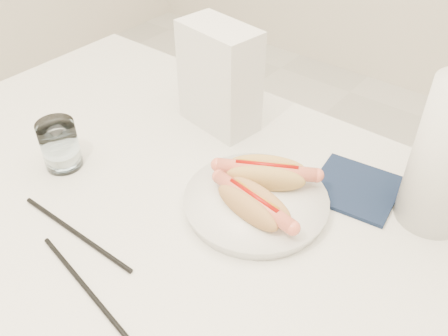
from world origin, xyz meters
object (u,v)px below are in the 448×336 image
Objects in this scene: plate at (256,203)px; hotdog_left at (266,173)px; hotdog_right at (253,204)px; napkin_box at (219,78)px; water_glass at (60,145)px; table at (175,231)px.

hotdog_left reaches higher than plate.
hotdog_right reaches higher than plate.
water_glass is at bearing -106.23° from napkin_box.
hotdog_right is at bearing -31.83° from napkin_box.
table is 0.30m from napkin_box.
napkin_box is (-0.22, 0.19, 0.06)m from hotdog_right.
hotdog_left is 0.75× the size of napkin_box.
napkin_box is (-0.19, 0.11, 0.06)m from hotdog_left.
water_glass is 0.44× the size of napkin_box.
water_glass is (-0.33, -0.13, 0.04)m from plate.
plate is 2.49× the size of water_glass.
plate reaches higher than table.
table is 0.19m from hotdog_left.
hotdog_left is 0.23m from napkin_box.
water_glass is (-0.35, -0.10, 0.01)m from hotdog_right.
hotdog_left is 0.98× the size of hotdog_right.
plate is at bearing 20.56° from water_glass.
plate is 0.36m from water_glass.
table is 13.27× the size of water_glass.
hotdog_left is at bearing 27.40° from water_glass.
hotdog_right is at bearing -99.38° from hotdog_left.
plate is 1.43× the size of hotdog_right.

